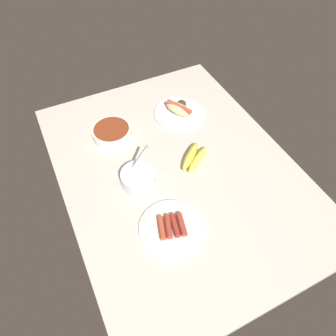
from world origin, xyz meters
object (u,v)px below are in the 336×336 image
object	(u,v)px
banana_bunch	(194,157)
bowl_coleslaw	(138,176)
plate_hotdog_assembled	(179,111)
bowl_chili	(112,132)
plate_sausages	(172,228)

from	to	relation	value
banana_bunch	bowl_coleslaw	xyz separation A→B (cm)	(0.01, 24.50, 1.33)
plate_hotdog_assembled	banana_bunch	distance (cm)	28.98
bowl_coleslaw	bowl_chili	world-z (taller)	bowl_coleslaw
plate_sausages	banana_bunch	bearing A→B (deg)	-42.44
banana_bunch	plate_sausages	distance (cm)	32.66
plate_hotdog_assembled	bowl_coleslaw	size ratio (longest dim) A/B	1.47
banana_bunch	plate_sausages	size ratio (longest dim) A/B	0.71
plate_hotdog_assembled	bowl_chili	world-z (taller)	plate_hotdog_assembled
plate_hotdog_assembled	plate_sausages	xyz separation A→B (cm)	(-52.02, 29.76, -0.97)
plate_hotdog_assembled	bowl_chili	xyz separation A→B (cm)	(0.21, 32.92, 0.53)
bowl_chili	banana_bunch	bearing A→B (deg)	-138.17
bowl_chili	plate_hotdog_assembled	bearing A→B (deg)	-90.36
banana_bunch	plate_hotdog_assembled	bearing A→B (deg)	-15.47
plate_hotdog_assembled	plate_sausages	bearing A→B (deg)	150.23
banana_bunch	bowl_chili	world-z (taller)	bowl_chili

